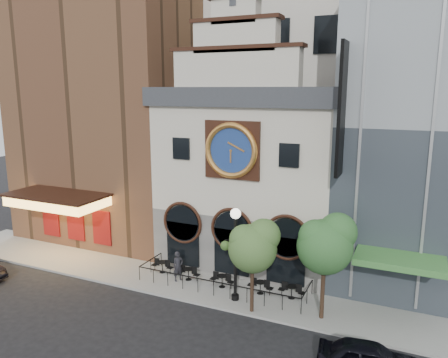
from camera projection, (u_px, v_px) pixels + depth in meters
ground at (205, 307)px, 24.97m from camera, size 120.00×120.00×0.00m
sidewalk at (223, 288)px, 27.19m from camera, size 44.00×5.00×0.15m
clock_building at (254, 169)px, 30.60m from camera, size 12.60×8.78×18.65m
theater_building at (118, 84)px, 36.55m from camera, size 14.00×15.60×25.00m
office_tower at (304, 0)px, 38.77m from camera, size 20.00×16.00×40.00m
cafe_railing at (223, 280)px, 27.08m from camera, size 10.60×2.60×0.90m
bistro_0 at (162, 266)px, 29.19m from camera, size 1.58×0.68×0.90m
bistro_1 at (188, 273)px, 28.07m from camera, size 1.58×0.68×0.90m
bistro_2 at (222, 280)px, 27.04m from camera, size 1.58×0.68×0.90m
bistro_3 at (260, 286)px, 26.17m from camera, size 1.58×0.68×0.90m
bistro_4 at (292, 291)px, 25.59m from camera, size 1.58×0.68×0.90m
pedestrian at (178, 266)px, 27.86m from camera, size 0.76×0.85×1.95m
lamppost at (235, 244)px, 24.84m from camera, size 1.75×0.75×5.52m
tree_left at (254, 245)px, 23.42m from camera, size 2.75×2.65×5.29m
tree_right at (326, 242)px, 22.65m from camera, size 3.02×2.91×5.83m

